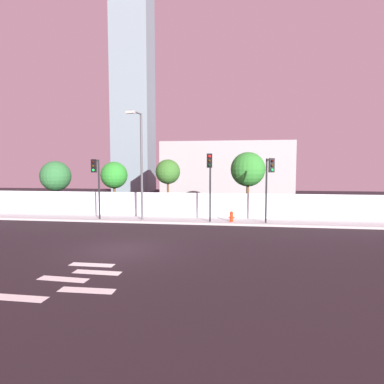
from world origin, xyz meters
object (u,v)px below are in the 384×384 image
at_px(traffic_light_right, 96,176).
at_px(roadside_tree_rightmost, 248,170).
at_px(roadside_tree_leftmost, 56,176).
at_px(roadside_tree_midleft, 114,175).
at_px(traffic_light_left, 210,173).
at_px(street_lamp_curbside, 140,158).
at_px(fire_hydrant, 232,216).
at_px(traffic_light_center, 269,176).
at_px(roadside_tree_midright, 168,172).

bearing_deg(traffic_light_right, roadside_tree_rightmost, 20.42).
xyz_separation_m(roadside_tree_leftmost, roadside_tree_midleft, (5.15, 0.00, 0.09)).
bearing_deg(traffic_light_right, traffic_light_left, -1.55).
xyz_separation_m(street_lamp_curbside, fire_hydrant, (6.35, 0.18, -3.94)).
relative_size(traffic_light_center, traffic_light_right, 1.01).
bearing_deg(traffic_light_right, street_lamp_curbside, 9.40).
xyz_separation_m(traffic_light_center, roadside_tree_midright, (-7.54, 3.94, 0.19)).
xyz_separation_m(roadside_tree_midright, roadside_tree_rightmost, (6.29, 0.00, 0.21)).
bearing_deg(roadside_tree_rightmost, roadside_tree_leftmost, -180.00).
height_order(street_lamp_curbside, roadside_tree_leftmost, street_lamp_curbside).
relative_size(street_lamp_curbside, roadside_tree_rightmost, 1.48).
height_order(traffic_light_left, traffic_light_right, traffic_light_left).
height_order(traffic_light_left, roadside_tree_rightmost, roadside_tree_rightmost).
bearing_deg(roadside_tree_leftmost, roadside_tree_rightmost, 0.00).
relative_size(fire_hydrant, roadside_tree_rightmost, 0.14).
bearing_deg(traffic_light_center, roadside_tree_rightmost, 107.56).
height_order(traffic_light_right, roadside_tree_rightmost, roadside_tree_rightmost).
xyz_separation_m(traffic_light_left, fire_hydrant, (1.43, 0.90, -2.97)).
distance_m(fire_hydrant, roadside_tree_leftmost, 15.35).
bearing_deg(roadside_tree_midright, traffic_light_right, -137.25).
xyz_separation_m(traffic_light_left, street_lamp_curbside, (-4.92, 0.72, 0.97)).
bearing_deg(traffic_light_right, traffic_light_center, -0.07).
distance_m(roadside_tree_leftmost, roadside_tree_rightmost, 15.94).
relative_size(traffic_light_left, roadside_tree_rightmost, 0.91).
distance_m(traffic_light_right, roadside_tree_rightmost, 11.25).
xyz_separation_m(fire_hydrant, roadside_tree_midleft, (-9.63, 3.24, 2.66)).
relative_size(traffic_light_center, fire_hydrant, 5.94).
bearing_deg(roadside_tree_rightmost, roadside_tree_midright, 180.00).
distance_m(roadside_tree_midleft, roadside_tree_midright, 4.50).
bearing_deg(roadside_tree_midleft, roadside_tree_leftmost, -180.00).
height_order(traffic_light_right, street_lamp_curbside, street_lamp_curbside).
height_order(traffic_light_center, traffic_light_right, traffic_light_center).
xyz_separation_m(roadside_tree_leftmost, roadside_tree_rightmost, (15.93, 0.00, 0.58)).
distance_m(traffic_light_center, traffic_light_right, 11.79).
relative_size(traffic_light_center, roadside_tree_midright, 0.96).
bearing_deg(traffic_light_left, traffic_light_right, 178.45).
bearing_deg(roadside_tree_rightmost, roadside_tree_midleft, 180.00).
bearing_deg(roadside_tree_rightmost, traffic_light_center, -72.44).
relative_size(traffic_light_left, roadside_tree_midright, 1.02).
bearing_deg(roadside_tree_midleft, traffic_light_left, -26.78).
bearing_deg(fire_hydrant, roadside_tree_midright, 147.72).
distance_m(street_lamp_curbside, roadside_tree_rightmost, 8.28).
bearing_deg(traffic_light_left, fire_hydrant, 32.13).
distance_m(roadside_tree_midleft, roadside_tree_rightmost, 10.80).
relative_size(traffic_light_left, roadside_tree_leftmost, 1.05).
distance_m(traffic_light_right, roadside_tree_midright, 5.79).
xyz_separation_m(traffic_light_right, roadside_tree_midright, (4.25, 3.92, 0.21)).
distance_m(traffic_light_center, roadside_tree_midleft, 12.66).
relative_size(traffic_light_left, roadside_tree_midleft, 1.06).
relative_size(roadside_tree_leftmost, roadside_tree_midleft, 1.02).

